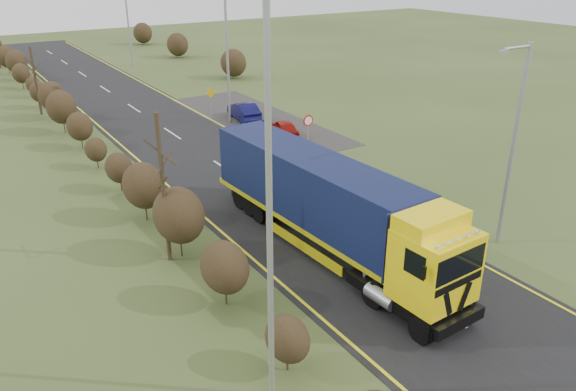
% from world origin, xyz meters
% --- Properties ---
extents(ground, '(160.00, 160.00, 0.00)m').
position_xyz_m(ground, '(0.00, 0.00, 0.00)').
color(ground, '#394A20').
rests_on(ground, ground).
extents(road, '(8.00, 120.00, 0.02)m').
position_xyz_m(road, '(0.00, 10.00, 0.01)').
color(road, black).
rests_on(road, ground).
extents(layby, '(6.00, 18.00, 0.02)m').
position_xyz_m(layby, '(6.50, 20.00, 0.01)').
color(layby, '#2F2C29').
rests_on(layby, ground).
extents(lane_markings, '(7.52, 116.00, 0.01)m').
position_xyz_m(lane_markings, '(0.00, 9.69, 0.03)').
color(lane_markings, yellow).
rests_on(lane_markings, road).
extents(hedgerow, '(2.24, 102.04, 6.05)m').
position_xyz_m(hedgerow, '(-6.00, 7.89, 1.62)').
color(hedgerow, black).
rests_on(hedgerow, ground).
extents(lorry, '(2.87, 14.06, 3.89)m').
position_xyz_m(lorry, '(-0.80, 1.15, 2.21)').
color(lorry, black).
rests_on(lorry, ground).
extents(car_red_hatchback, '(2.26, 3.66, 1.16)m').
position_xyz_m(car_red_hatchback, '(6.03, 15.33, 0.58)').
color(car_red_hatchback, maroon).
rests_on(car_red_hatchback, ground).
extents(car_blue_sedan, '(1.89, 4.04, 1.28)m').
position_xyz_m(car_blue_sedan, '(5.78, 20.43, 0.64)').
color(car_blue_sedan, '#0A0B3C').
rests_on(car_blue_sedan, ground).
extents(streetlight_near, '(1.77, 0.18, 8.30)m').
position_xyz_m(streetlight_near, '(5.70, -2.09, 4.55)').
color(streetlight_near, gray).
rests_on(streetlight_near, ground).
extents(streetlight_mid, '(2.06, 0.19, 9.72)m').
position_xyz_m(streetlight_mid, '(4.47, 20.38, 5.37)').
color(streetlight_mid, gray).
rests_on(streetlight_mid, ground).
extents(streetlight_far, '(1.82, 0.18, 8.54)m').
position_xyz_m(streetlight_far, '(5.70, 45.80, 4.69)').
color(streetlight_far, gray).
rests_on(streetlight_far, ground).
extents(left_pole, '(0.16, 0.16, 11.43)m').
position_xyz_m(left_pole, '(-6.94, -4.66, 5.72)').
color(left_pole, gray).
rests_on(left_pole, ground).
extents(speed_sign, '(0.69, 0.10, 2.49)m').
position_xyz_m(speed_sign, '(5.31, 11.49, 1.76)').
color(speed_sign, gray).
rests_on(speed_sign, ground).
extents(warning_board, '(0.76, 0.11, 2.00)m').
position_xyz_m(warning_board, '(4.48, 23.25, 1.23)').
color(warning_board, gray).
rests_on(warning_board, ground).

